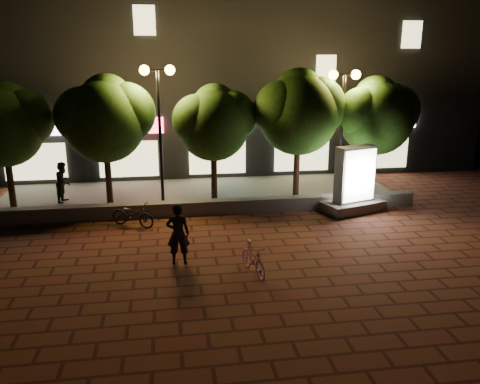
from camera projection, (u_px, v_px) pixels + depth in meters
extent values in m
plane|color=#53221A|center=(216.00, 257.00, 13.78)|extent=(80.00, 80.00, 0.00)
cube|color=slate|center=(204.00, 207.00, 17.52)|extent=(16.00, 0.45, 0.50)
cube|color=slate|center=(200.00, 194.00, 19.95)|extent=(16.00, 5.00, 0.08)
cube|color=black|center=(189.00, 67.00, 24.78)|extent=(28.00, 8.00, 10.00)
cube|color=silver|center=(31.00, 128.00, 20.58)|extent=(3.20, 0.12, 0.70)
cube|color=beige|center=(35.00, 162.00, 20.99)|extent=(2.60, 0.10, 1.60)
cube|color=#F33C5C|center=(127.00, 126.00, 21.15)|extent=(3.20, 0.12, 0.70)
cube|color=beige|center=(129.00, 159.00, 21.56)|extent=(2.60, 0.10, 1.60)
cube|color=#4FC9D8|center=(217.00, 124.00, 21.72)|extent=(3.20, 0.12, 0.70)
cube|color=beige|center=(217.00, 156.00, 22.13)|extent=(2.60, 0.10, 1.60)
cube|color=#FFAF2C|center=(303.00, 122.00, 22.29)|extent=(3.20, 0.12, 0.70)
cube|color=beige|center=(302.00, 154.00, 22.70)|extent=(2.60, 0.10, 1.60)
cube|color=white|center=(384.00, 121.00, 22.86)|extent=(3.20, 0.12, 0.70)
cube|color=beige|center=(382.00, 152.00, 23.27)|extent=(2.60, 0.10, 1.60)
cube|color=beige|center=(144.00, 20.00, 20.09)|extent=(0.90, 0.10, 1.20)
cube|color=beige|center=(326.00, 69.00, 21.78)|extent=(0.90, 0.10, 1.20)
cube|color=beige|center=(412.00, 35.00, 21.94)|extent=(0.90, 0.10, 1.20)
cylinder|color=#311B13|center=(10.00, 179.00, 17.59)|extent=(0.24, 0.24, 2.25)
sphere|color=#2F5819|center=(3.00, 128.00, 17.07)|extent=(2.80, 2.80, 2.80)
sphere|color=#2F5819|center=(24.00, 118.00, 17.28)|extent=(2.10, 2.10, 2.10)
sphere|color=#2F5819|center=(7.00, 107.00, 17.23)|extent=(1.82, 1.82, 1.82)
cylinder|color=#311B13|center=(108.00, 175.00, 18.08)|extent=(0.24, 0.24, 2.34)
sphere|color=#2F5819|center=(104.00, 122.00, 17.53)|extent=(3.00, 3.00, 3.00)
sphere|color=#2F5819|center=(125.00, 113.00, 17.75)|extent=(2.25, 2.25, 2.25)
sphere|color=#2F5819|center=(84.00, 116.00, 17.23)|extent=(2.10, 2.10, 2.10)
sphere|color=#2F5819|center=(107.00, 100.00, 17.67)|extent=(1.95, 1.95, 1.95)
cylinder|color=#311B13|center=(214.00, 173.00, 18.67)|extent=(0.24, 0.24, 2.21)
sphere|color=#2F5819|center=(213.00, 126.00, 18.16)|extent=(2.70, 2.70, 2.70)
sphere|color=#2F5819|center=(230.00, 117.00, 18.37)|extent=(2.03, 2.03, 2.02)
sphere|color=#2F5819|center=(197.00, 120.00, 17.87)|extent=(1.89, 1.89, 1.89)
sphere|color=#2F5819|center=(215.00, 107.00, 18.33)|extent=(1.76, 1.76, 1.76)
cylinder|color=#311B13|center=(297.00, 167.00, 19.11)|extent=(0.24, 0.24, 2.43)
sphere|color=#2F5819|center=(298.00, 115.00, 18.54)|extent=(3.10, 3.10, 3.10)
sphere|color=#2F5819|center=(316.00, 106.00, 18.76)|extent=(2.33, 2.33, 2.33)
sphere|color=#2F5819|center=(282.00, 109.00, 18.23)|extent=(2.17, 2.17, 2.17)
sphere|color=#2F5819|center=(299.00, 94.00, 18.68)|extent=(2.01, 2.02, 2.02)
cylinder|color=#311B13|center=(373.00, 166.00, 19.58)|extent=(0.24, 0.24, 2.29)
sphere|color=#2F5819|center=(376.00, 118.00, 19.05)|extent=(2.90, 2.90, 2.90)
sphere|color=#2F5819|center=(392.00, 110.00, 19.26)|extent=(2.18, 2.17, 2.17)
sphere|color=#2F5819|center=(363.00, 113.00, 18.75)|extent=(2.03, 2.03, 2.03)
sphere|color=#2F5819|center=(377.00, 99.00, 19.20)|extent=(1.89, 1.88, 1.88)
cylinder|color=black|center=(160.00, 139.00, 17.81)|extent=(0.12, 0.12, 5.00)
cylinder|color=black|center=(157.00, 70.00, 17.13)|extent=(0.90, 0.08, 0.08)
sphere|color=gold|center=(144.00, 70.00, 17.06)|extent=(0.36, 0.36, 0.36)
sphere|color=gold|center=(170.00, 70.00, 17.19)|extent=(0.36, 0.36, 0.36)
cylinder|color=black|center=(341.00, 138.00, 18.84)|extent=(0.12, 0.12, 4.80)
cylinder|color=black|center=(345.00, 75.00, 18.18)|extent=(0.90, 0.08, 0.08)
sphere|color=gold|center=(333.00, 75.00, 18.12)|extent=(0.36, 0.36, 0.36)
sphere|color=gold|center=(356.00, 75.00, 18.24)|extent=(0.36, 0.36, 0.36)
cube|color=slate|center=(353.00, 206.00, 17.84)|extent=(2.50, 1.78, 0.38)
cube|color=#4C4C51|center=(355.00, 174.00, 17.51)|extent=(1.59, 0.96, 2.07)
cube|color=white|center=(360.00, 176.00, 17.27)|extent=(1.31, 0.46, 1.88)
cube|color=white|center=(350.00, 173.00, 17.74)|extent=(1.31, 0.46, 1.88)
imported|color=#CC85AD|center=(253.00, 259.00, 12.61)|extent=(0.76, 1.50, 0.87)
imported|color=black|center=(178.00, 234.00, 13.15)|extent=(0.66, 0.46, 1.75)
imported|color=black|center=(133.00, 215.00, 16.16)|extent=(1.67, 1.28, 0.84)
imported|color=black|center=(64.00, 182.00, 18.58)|extent=(0.75, 0.88, 1.58)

